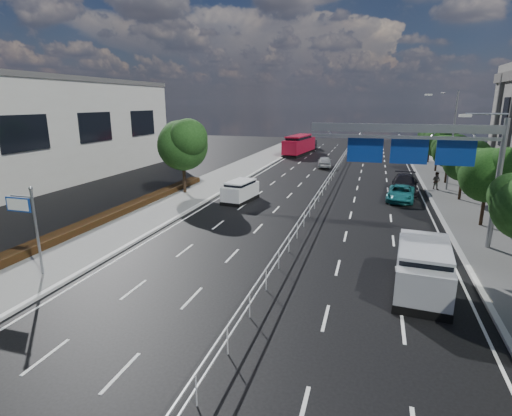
% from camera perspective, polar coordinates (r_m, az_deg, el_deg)
% --- Properties ---
extents(ground, '(160.00, 160.00, 0.00)m').
position_cam_1_polar(ground, '(16.51, -0.07, -14.02)').
color(ground, black).
rests_on(ground, ground).
extents(sidewalk_near, '(5.00, 140.00, 0.14)m').
position_cam_1_polar(sidewalk_near, '(22.33, -29.96, -7.97)').
color(sidewalk_near, slate).
rests_on(sidewalk_near, ground).
extents(kerb_near, '(0.25, 140.00, 0.15)m').
position_cam_1_polar(kerb_near, '(20.66, -25.09, -9.13)').
color(kerb_near, silver).
rests_on(kerb_near, ground).
extents(kerb_far, '(0.25, 140.00, 0.15)m').
position_cam_1_polar(kerb_far, '(16.68, 32.47, -15.97)').
color(kerb_far, silver).
rests_on(kerb_far, ground).
extents(median_fence, '(0.05, 85.00, 1.02)m').
position_cam_1_polar(median_fence, '(37.34, 9.84, 3.12)').
color(median_fence, silver).
rests_on(median_fence, ground).
extents(hedge_near, '(1.00, 36.00, 0.44)m').
position_cam_1_polar(hedge_near, '(26.78, -25.12, -3.12)').
color(hedge_near, black).
rests_on(hedge_near, sidewalk_near).
extents(toilet_sign, '(1.62, 0.18, 4.34)m').
position_cam_1_polar(toilet_sign, '(21.09, -29.93, -0.97)').
color(toilet_sign, gray).
rests_on(toilet_sign, ground).
extents(overhead_gantry, '(10.24, 0.38, 7.45)m').
position_cam_1_polar(overhead_gantry, '(24.17, 22.86, 8.08)').
color(overhead_gantry, gray).
rests_on(overhead_gantry, ground).
extents(streetlight_far, '(2.78, 2.40, 9.00)m').
position_cam_1_polar(streetlight_far, '(40.46, 25.90, 9.47)').
color(streetlight_far, gray).
rests_on(streetlight_far, ground).
extents(near_building, '(12.00, 38.00, 10.00)m').
position_cam_1_polar(near_building, '(46.78, -30.83, 9.14)').
color(near_building, beige).
rests_on(near_building, ground).
extents(near_tree_back, '(4.84, 4.51, 6.69)m').
position_cam_1_polar(near_tree_back, '(35.81, -10.37, 9.22)').
color(near_tree_back, black).
rests_on(near_tree_back, ground).
extents(far_tree_d, '(3.85, 3.59, 5.34)m').
position_cam_1_polar(far_tree_d, '(29.53, 30.35, 4.47)').
color(far_tree_d, black).
rests_on(far_tree_d, ground).
extents(far_tree_e, '(3.63, 3.38, 5.13)m').
position_cam_1_polar(far_tree_e, '(36.80, 27.70, 6.26)').
color(far_tree_e, black).
rests_on(far_tree_e, ground).
extents(far_tree_f, '(3.52, 3.28, 5.02)m').
position_cam_1_polar(far_tree_f, '(44.15, 25.93, 7.54)').
color(far_tree_f, black).
rests_on(far_tree_f, ground).
extents(far_tree_g, '(3.96, 3.69, 5.45)m').
position_cam_1_polar(far_tree_g, '(51.51, 24.70, 8.81)').
color(far_tree_g, black).
rests_on(far_tree_g, ground).
extents(far_tree_h, '(3.41, 3.18, 4.91)m').
position_cam_1_polar(far_tree_h, '(58.95, 23.71, 9.19)').
color(far_tree_h, black).
rests_on(far_tree_h, ground).
extents(white_minivan, '(2.24, 4.19, 1.74)m').
position_cam_1_polar(white_minivan, '(33.13, -2.26, 2.42)').
color(white_minivan, black).
rests_on(white_minivan, ground).
extents(red_bus, '(3.67, 10.29, 3.01)m').
position_cam_1_polar(red_bus, '(63.96, 6.20, 9.01)').
color(red_bus, black).
rests_on(red_bus, ground).
extents(near_car_silver, '(2.18, 4.34, 1.42)m').
position_cam_1_polar(near_car_silver, '(51.60, 9.76, 6.53)').
color(near_car_silver, '#A1A4A8').
rests_on(near_car_silver, ground).
extents(near_car_dark, '(2.19, 4.99, 1.59)m').
position_cam_1_polar(near_car_dark, '(71.90, 8.00, 8.97)').
color(near_car_dark, black).
rests_on(near_car_dark, ground).
extents(silver_minivan, '(2.57, 5.28, 2.13)m').
position_cam_1_polar(silver_minivan, '(18.84, 22.72, -7.94)').
color(silver_minivan, black).
rests_on(silver_minivan, ground).
extents(parked_car_teal, '(2.59, 4.78, 1.27)m').
position_cam_1_polar(parked_car_teal, '(35.41, 19.98, 1.98)').
color(parked_car_teal, '#18676D').
rests_on(parked_car_teal, ground).
extents(parked_car_dark, '(2.58, 5.65, 1.60)m').
position_cam_1_polar(parked_car_dark, '(38.86, 20.46, 3.26)').
color(parked_car_dark, black).
rests_on(parked_car_dark, ground).
extents(pedestrian_a, '(0.66, 0.56, 1.54)m').
position_cam_1_polar(pedestrian_a, '(36.02, 30.96, 1.39)').
color(pedestrian_a, gray).
rests_on(pedestrian_a, sidewalk_far).
extents(pedestrian_b, '(1.00, 0.97, 1.63)m').
position_cam_1_polar(pedestrian_b, '(40.71, 24.34, 3.59)').
color(pedestrian_b, gray).
rests_on(pedestrian_b, sidewalk_far).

